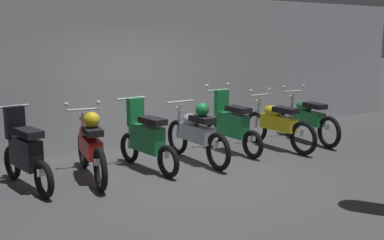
{
  "coord_description": "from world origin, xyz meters",
  "views": [
    {
      "loc": [
        -3.74,
        -5.79,
        2.17
      ],
      "look_at": [
        0.42,
        0.75,
        0.75
      ],
      "focal_mm": 41.96,
      "sensor_mm": 36.0,
      "label": 1
    }
  ],
  "objects_px": {
    "motorbike_slot_1": "(25,153)",
    "motorbike_slot_4": "(196,133)",
    "motorbike_slot_7": "(308,118)",
    "motorbike_slot_6": "(277,124)",
    "motorbike_slot_2": "(90,145)",
    "motorbike_slot_5": "(231,125)",
    "motorbike_slot_3": "(146,139)"
  },
  "relations": [
    {
      "from": "motorbike_slot_6",
      "to": "motorbike_slot_7",
      "type": "xyz_separation_m",
      "value": [
        0.96,
        0.1,
        0.0
      ]
    },
    {
      "from": "motorbike_slot_2",
      "to": "motorbike_slot_7",
      "type": "distance_m",
      "value": 4.78
    },
    {
      "from": "motorbike_slot_2",
      "to": "motorbike_slot_4",
      "type": "distance_m",
      "value": 1.91
    },
    {
      "from": "motorbike_slot_3",
      "to": "motorbike_slot_6",
      "type": "relative_size",
      "value": 0.86
    },
    {
      "from": "motorbike_slot_5",
      "to": "motorbike_slot_7",
      "type": "relative_size",
      "value": 0.87
    },
    {
      "from": "motorbike_slot_3",
      "to": "motorbike_slot_5",
      "type": "bearing_deg",
      "value": 5.34
    },
    {
      "from": "motorbike_slot_4",
      "to": "motorbike_slot_6",
      "type": "height_order",
      "value": "motorbike_slot_6"
    },
    {
      "from": "motorbike_slot_1",
      "to": "motorbike_slot_5",
      "type": "height_order",
      "value": "motorbike_slot_5"
    },
    {
      "from": "motorbike_slot_1",
      "to": "motorbike_slot_4",
      "type": "bearing_deg",
      "value": -3.2
    },
    {
      "from": "motorbike_slot_2",
      "to": "motorbike_slot_5",
      "type": "distance_m",
      "value": 2.87
    },
    {
      "from": "motorbike_slot_5",
      "to": "motorbike_slot_7",
      "type": "distance_m",
      "value": 1.92
    },
    {
      "from": "motorbike_slot_2",
      "to": "motorbike_slot_6",
      "type": "relative_size",
      "value": 0.99
    },
    {
      "from": "motorbike_slot_4",
      "to": "motorbike_slot_7",
      "type": "xyz_separation_m",
      "value": [
        2.87,
        0.08,
        -0.03
      ]
    },
    {
      "from": "motorbike_slot_4",
      "to": "motorbike_slot_7",
      "type": "bearing_deg",
      "value": 1.54
    },
    {
      "from": "motorbike_slot_7",
      "to": "motorbike_slot_6",
      "type": "bearing_deg",
      "value": -173.87
    },
    {
      "from": "motorbike_slot_5",
      "to": "motorbike_slot_6",
      "type": "xyz_separation_m",
      "value": [
        0.96,
        -0.26,
        -0.04
      ]
    },
    {
      "from": "motorbike_slot_6",
      "to": "motorbike_slot_7",
      "type": "bearing_deg",
      "value": 6.13
    },
    {
      "from": "motorbike_slot_4",
      "to": "motorbike_slot_6",
      "type": "relative_size",
      "value": 1.0
    },
    {
      "from": "motorbike_slot_5",
      "to": "motorbike_slot_6",
      "type": "height_order",
      "value": "motorbike_slot_5"
    },
    {
      "from": "motorbike_slot_1",
      "to": "motorbike_slot_3",
      "type": "bearing_deg",
      "value": -3.24
    },
    {
      "from": "motorbike_slot_5",
      "to": "motorbike_slot_2",
      "type": "bearing_deg",
      "value": -176.94
    },
    {
      "from": "motorbike_slot_3",
      "to": "motorbike_slot_2",
      "type": "bearing_deg",
      "value": 178.45
    },
    {
      "from": "motorbike_slot_3",
      "to": "motorbike_slot_4",
      "type": "height_order",
      "value": "motorbike_slot_3"
    },
    {
      "from": "motorbike_slot_2",
      "to": "motorbike_slot_5",
      "type": "relative_size",
      "value": 1.15
    },
    {
      "from": "motorbike_slot_3",
      "to": "motorbike_slot_7",
      "type": "xyz_separation_m",
      "value": [
        3.83,
        0.02,
        -0.03
      ]
    },
    {
      "from": "motorbike_slot_2",
      "to": "motorbike_slot_7",
      "type": "height_order",
      "value": "same"
    },
    {
      "from": "motorbike_slot_6",
      "to": "motorbike_slot_4",
      "type": "bearing_deg",
      "value": 179.21
    },
    {
      "from": "motorbike_slot_3",
      "to": "motorbike_slot_4",
      "type": "distance_m",
      "value": 0.96
    },
    {
      "from": "motorbike_slot_2",
      "to": "motorbike_slot_3",
      "type": "height_order",
      "value": "motorbike_slot_3"
    },
    {
      "from": "motorbike_slot_3",
      "to": "motorbike_slot_6",
      "type": "xyz_separation_m",
      "value": [
        2.87,
        -0.08,
        -0.03
      ]
    },
    {
      "from": "motorbike_slot_1",
      "to": "motorbike_slot_4",
      "type": "xyz_separation_m",
      "value": [
        2.87,
        -0.16,
        0.0
      ]
    },
    {
      "from": "motorbike_slot_4",
      "to": "motorbike_slot_5",
      "type": "height_order",
      "value": "motorbike_slot_5"
    }
  ]
}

